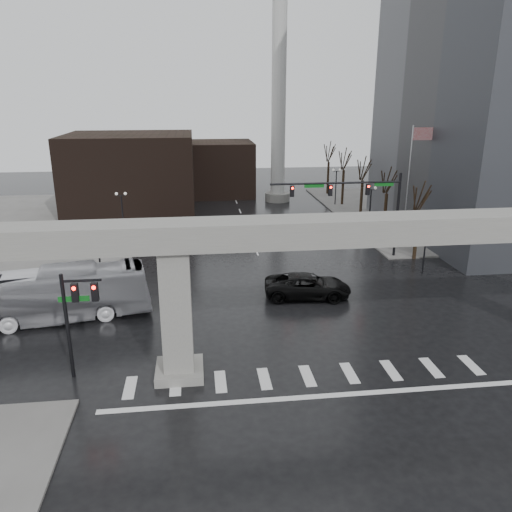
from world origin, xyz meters
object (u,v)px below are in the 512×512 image
Objects in this scene: pickup_truck at (308,286)px; signal_mast_arm at (359,198)px; far_car at (225,232)px; city_bus at (50,295)px.

signal_mast_arm is at bearing -29.10° from pickup_truck.
far_car is at bearing 144.90° from signal_mast_arm.
signal_mast_arm reaches higher than city_bus.
pickup_truck is at bearing -66.15° from far_car.
signal_mast_arm is 0.92× the size of city_bus.
city_bus is 23.00m from far_car.
city_bus is 3.28× the size of far_car.
pickup_truck is at bearing -94.49° from city_bus.
pickup_truck is 1.62× the size of far_car.
signal_mast_arm is at bearing -77.14° from city_bus.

